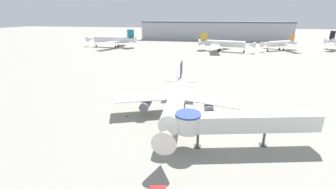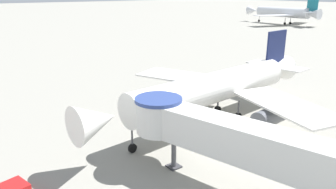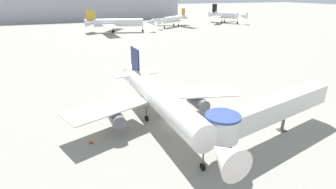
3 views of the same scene
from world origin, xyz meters
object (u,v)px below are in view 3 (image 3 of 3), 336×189
object	(u,v)px
background_jet_orange_tail	(174,19)
background_jet_black_tail	(226,15)
background_jet_gold_tail	(117,23)
traffic_cone_port_wing	(91,141)
main_airplane	(161,100)
jet_bridge	(266,111)
traffic_cone_starboard_wing	(229,118)

from	to	relation	value
background_jet_orange_tail	background_jet_black_tail	size ratio (longest dim) A/B	1.00
background_jet_gold_tail	traffic_cone_port_wing	bearing A→B (deg)	-178.13
traffic_cone_port_wing	background_jet_black_tail	size ratio (longest dim) A/B	0.03
main_airplane	jet_bridge	bearing A→B (deg)	-41.93
main_airplane	background_jet_black_tail	xyz separation A→B (m)	(86.24, 119.75, 0.99)
traffic_cone_starboard_wing	traffic_cone_port_wing	bearing A→B (deg)	178.71
main_airplane	traffic_cone_starboard_wing	size ratio (longest dim) A/B	47.61
traffic_cone_port_wing	traffic_cone_starboard_wing	distance (m)	21.40
main_airplane	background_jet_gold_tail	size ratio (longest dim) A/B	0.95
background_jet_gold_tail	background_jet_orange_tail	bearing A→B (deg)	-57.90
background_jet_orange_tail	background_jet_gold_tail	size ratio (longest dim) A/B	0.75
jet_bridge	background_jet_black_tail	size ratio (longest dim) A/B	0.89
traffic_cone_port_wing	background_jet_orange_tail	world-z (taller)	background_jet_orange_tail
main_airplane	traffic_cone_starboard_wing	xyz separation A→B (m)	(10.80, -2.10, -3.77)
main_airplane	jet_bridge	world-z (taller)	main_airplane
jet_bridge	background_jet_orange_tail	distance (m)	127.33
traffic_cone_starboard_wing	background_jet_black_tail	bearing A→B (deg)	58.24
jet_bridge	traffic_cone_port_wing	world-z (taller)	jet_bridge
main_airplane	traffic_cone_starboard_wing	world-z (taller)	main_airplane
jet_bridge	background_jet_black_tail	xyz separation A→B (m)	(74.67, 128.76, 0.72)
jet_bridge	traffic_cone_starboard_wing	xyz separation A→B (m)	(-0.78, 6.91, -4.04)
background_jet_orange_tail	background_jet_gold_tail	bearing A→B (deg)	-108.02
background_jet_orange_tail	traffic_cone_starboard_wing	bearing A→B (deg)	-53.59
traffic_cone_port_wing	background_jet_gold_tail	world-z (taller)	background_jet_gold_tail
jet_bridge	traffic_cone_starboard_wing	distance (m)	8.05
traffic_cone_starboard_wing	background_jet_gold_tail	bearing A→B (deg)	89.36
background_jet_orange_tail	background_jet_gold_tail	distance (m)	37.33
traffic_cone_port_wing	background_jet_orange_tail	distance (m)	128.68
main_airplane	background_jet_orange_tail	world-z (taller)	background_jet_orange_tail
traffic_cone_starboard_wing	background_jet_black_tail	size ratio (longest dim) A/B	0.03
traffic_cone_port_wing	main_airplane	bearing A→B (deg)	8.69
traffic_cone_port_wing	background_jet_orange_tail	size ratio (longest dim) A/B	0.03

